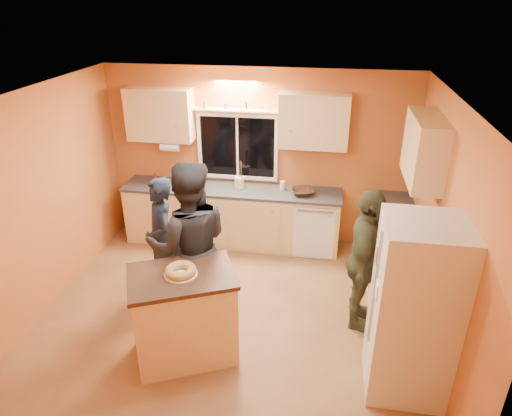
% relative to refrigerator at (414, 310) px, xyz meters
% --- Properties ---
extents(ground, '(4.50, 4.50, 0.00)m').
position_rel_refrigerator_xyz_m(ground, '(-1.89, 0.80, -0.90)').
color(ground, brown).
rests_on(ground, ground).
extents(room_shell, '(4.54, 4.04, 2.61)m').
position_rel_refrigerator_xyz_m(room_shell, '(-1.77, 1.21, 0.72)').
color(room_shell, '#D36B36').
rests_on(room_shell, ground).
extents(back_counter, '(4.23, 0.62, 0.90)m').
position_rel_refrigerator_xyz_m(back_counter, '(-1.88, 2.50, -0.45)').
color(back_counter, tan).
rests_on(back_counter, ground).
extents(right_counter, '(0.62, 1.84, 0.90)m').
position_rel_refrigerator_xyz_m(right_counter, '(0.06, 1.30, -0.45)').
color(right_counter, tan).
rests_on(right_counter, ground).
extents(refrigerator, '(0.72, 0.70, 1.80)m').
position_rel_refrigerator_xyz_m(refrigerator, '(0.00, 0.00, 0.00)').
color(refrigerator, silver).
rests_on(refrigerator, ground).
extents(island, '(1.24, 1.08, 1.01)m').
position_rel_refrigerator_xyz_m(island, '(-2.22, 0.06, -0.39)').
color(island, tan).
rests_on(island, ground).
extents(bundt_pastry, '(0.31, 0.31, 0.09)m').
position_rel_refrigerator_xyz_m(bundt_pastry, '(-2.22, 0.06, 0.15)').
color(bundt_pastry, '#AF8748').
rests_on(bundt_pastry, island).
extents(person_left, '(0.62, 0.69, 1.57)m').
position_rel_refrigerator_xyz_m(person_left, '(-2.81, 1.09, -0.11)').
color(person_left, black).
rests_on(person_left, ground).
extents(person_center, '(1.14, 1.01, 1.98)m').
position_rel_refrigerator_xyz_m(person_center, '(-2.31, 0.65, 0.09)').
color(person_center, black).
rests_on(person_center, ground).
extents(person_right, '(0.55, 1.05, 1.70)m').
position_rel_refrigerator_xyz_m(person_right, '(-0.39, 0.86, -0.05)').
color(person_right, '#343A25').
rests_on(person_right, ground).
extents(mixing_bowl, '(0.41, 0.41, 0.08)m').
position_rel_refrigerator_xyz_m(mixing_bowl, '(-1.18, 2.46, 0.04)').
color(mixing_bowl, black).
rests_on(mixing_bowl, back_counter).
extents(utensil_crock, '(0.14, 0.14, 0.17)m').
position_rel_refrigerator_xyz_m(utensil_crock, '(-2.12, 2.54, 0.09)').
color(utensil_crock, beige).
rests_on(utensil_crock, back_counter).
extents(potted_plant, '(0.30, 0.28, 0.27)m').
position_rel_refrigerator_xyz_m(potted_plant, '(0.10, 0.50, 0.14)').
color(potted_plant, gray).
rests_on(potted_plant, right_counter).
extents(red_box, '(0.19, 0.16, 0.07)m').
position_rel_refrigerator_xyz_m(red_box, '(0.02, 1.91, 0.04)').
color(red_box, '#A51924').
rests_on(red_box, right_counter).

